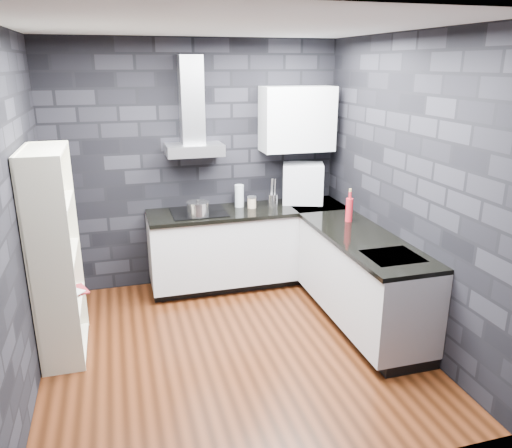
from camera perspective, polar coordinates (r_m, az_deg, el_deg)
name	(u,v)px	position (r m, az deg, el deg)	size (l,w,h in m)	color
ground	(232,348)	(4.62, -2.73, -13.96)	(3.20, 3.20, 0.00)	#471F0E
ceiling	(227,25)	(3.93, -3.35, 21.73)	(3.20, 3.20, 0.00)	white
wall_back	(197,166)	(5.62, -6.76, 6.64)	(3.20, 0.05, 2.70)	black
wall_front	(301,284)	(2.60, 5.13, -6.81)	(3.20, 0.05, 2.70)	black
wall_left	(13,219)	(4.05, -26.03, 0.49)	(0.05, 3.20, 2.70)	black
wall_right	(406,190)	(4.69, 16.75, 3.76)	(0.05, 3.20, 2.70)	black
toekick_back	(248,278)	(5.85, -0.98, -6.17)	(2.18, 0.50, 0.10)	black
toekick_right	(362,318)	(5.10, 12.07, -10.45)	(0.50, 1.78, 0.10)	black
counter_back_cab	(248,244)	(5.65, -0.89, -2.35)	(2.20, 0.60, 0.76)	silver
counter_right_cab	(362,278)	(4.89, 11.98, -6.09)	(0.60, 1.80, 0.76)	silver
counter_back_top	(248,211)	(5.52, -0.89, 1.52)	(2.20, 0.62, 0.04)	black
counter_right_top	(363,239)	(4.74, 12.18, -1.68)	(0.62, 1.80, 0.04)	black
counter_corner_top	(315,205)	(5.78, 6.78, 2.15)	(0.62, 0.62, 0.04)	black
hood_body	(195,150)	(5.39, -7.03, 8.41)	(0.60, 0.34, 0.12)	silver
hood_chimney	(192,100)	(5.40, -7.36, 13.87)	(0.24, 0.20, 0.90)	silver
upper_cabinet	(297,119)	(5.64, 4.73, 11.87)	(0.80, 0.35, 0.70)	silver
cooktop	(199,212)	(5.41, -6.55, 1.35)	(0.58, 0.50, 0.01)	black
sink_rim	(393,256)	(4.34, 15.36, -3.60)	(0.44, 0.40, 0.01)	silver
pot	(198,209)	(5.25, -6.65, 1.66)	(0.23, 0.23, 0.13)	silver
glass_vase	(239,196)	(5.58, -1.92, 3.24)	(0.10, 0.10, 0.25)	silver
storage_jar	(252,203)	(5.55, -0.48, 2.44)	(0.09, 0.09, 0.11)	tan
utensil_crock	(273,200)	(5.60, 1.92, 2.72)	(0.11, 0.11, 0.14)	silver
appliance_garage	(303,183)	(5.76, 5.37, 4.67)	(0.45, 0.35, 0.45)	silver
red_bottle	(349,210)	(5.14, 10.60, 1.59)	(0.07, 0.07, 0.24)	#B51924
bookshelf	(56,255)	(4.52, -21.94, -3.31)	(0.34, 0.80, 1.80)	beige
fruit_bowl	(53,256)	(4.39, -22.14, -3.45)	(0.22, 0.22, 0.06)	white
book_red	(64,282)	(4.80, -21.11, -6.22)	(0.19, 0.02, 0.25)	maroon
book_second	(62,282)	(4.76, -21.34, -6.17)	(0.16, 0.02, 0.22)	#B2B2B2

